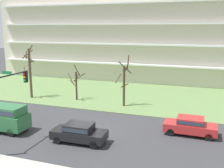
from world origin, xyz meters
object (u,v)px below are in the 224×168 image
(tree_far_left, at_px, (30,71))
(tree_left, at_px, (76,84))
(sedan_black_center_right, at_px, (79,132))
(van_green_near_left, at_px, (0,116))
(sedan_red_center_left, at_px, (190,125))
(tree_center, at_px, (124,83))

(tree_far_left, xyz_separation_m, tree_left, (6.13, 0.95, -1.46))
(tree_far_left, relative_size, sedan_black_center_right, 1.56)
(tree_left, distance_m, sedan_black_center_right, 12.86)
(van_green_near_left, bearing_deg, sedan_black_center_right, -0.77)
(van_green_near_left, relative_size, sedan_red_center_left, 1.18)
(tree_left, distance_m, van_green_near_left, 11.53)
(sedan_red_center_left, relative_size, sedan_black_center_right, 0.99)
(tree_center, height_order, van_green_near_left, tree_center)
(sedan_black_center_right, bearing_deg, tree_center, 85.00)
(tree_far_left, height_order, tree_left, tree_far_left)
(van_green_near_left, bearing_deg, tree_left, 79.82)
(tree_far_left, distance_m, tree_center, 12.65)
(tree_far_left, height_order, sedan_black_center_right, tree_far_left)
(van_green_near_left, height_order, sedan_red_center_left, van_green_near_left)
(tree_center, relative_size, sedan_black_center_right, 1.37)
(sedan_red_center_left, bearing_deg, tree_center, -37.71)
(sedan_black_center_right, bearing_deg, tree_far_left, 137.26)
(sedan_black_center_right, bearing_deg, tree_left, 115.60)
(tree_left, relative_size, sedan_black_center_right, 1.05)
(sedan_red_center_left, distance_m, sedan_black_center_right, 9.48)
(sedan_black_center_right, bearing_deg, sedan_red_center_left, 26.39)
(tree_far_left, distance_m, van_green_near_left, 11.46)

